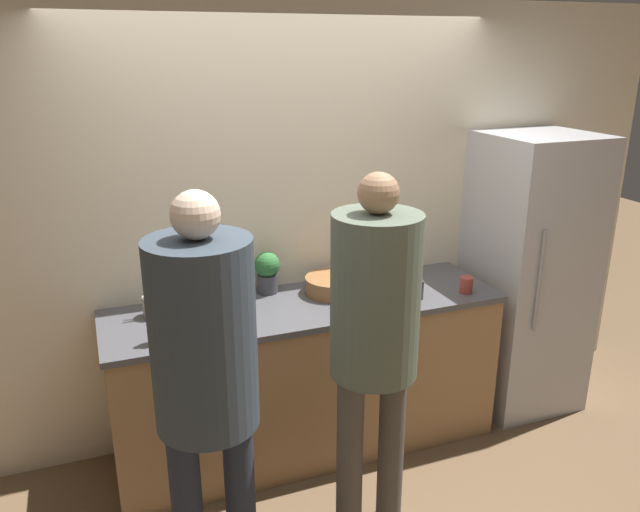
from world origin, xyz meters
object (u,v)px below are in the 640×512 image
at_px(refrigerator, 527,273).
at_px(potted_plant, 267,271).
at_px(fruit_bowl, 334,285).
at_px(bottle_dark, 418,289).
at_px(bottle_green, 159,324).
at_px(cup_yellow, 379,299).
at_px(person_left, 205,365).
at_px(person_center, 375,323).
at_px(cup_red, 466,285).
at_px(utensil_crock, 154,305).

distance_m(refrigerator, potted_plant, 1.73).
relative_size(fruit_bowl, bottle_dark, 2.15).
relative_size(bottle_green, potted_plant, 0.99).
bearing_deg(cup_yellow, person_left, -148.02).
distance_m(person_left, person_center, 0.82).
xyz_separation_m(person_left, bottle_dark, (1.37, 0.72, -0.14)).
relative_size(person_center, bottle_dark, 11.49).
bearing_deg(cup_red, refrigerator, 18.07).
bearing_deg(fruit_bowl, person_left, -134.05).
xyz_separation_m(person_left, cup_yellow, (1.10, 0.69, -0.15)).
relative_size(person_center, potted_plant, 7.29).
xyz_separation_m(fruit_bowl, utensil_crock, (-1.04, 0.04, 0.01)).
distance_m(cup_red, potted_plant, 1.18).
bearing_deg(person_left, cup_red, 22.68).
distance_m(person_left, bottle_dark, 1.55).
bearing_deg(cup_red, person_left, -157.32).
xyz_separation_m(bottle_green, potted_plant, (0.68, 0.45, 0.04)).
distance_m(utensil_crock, potted_plant, 0.68).
xyz_separation_m(refrigerator, bottle_green, (-2.39, -0.22, 0.13)).
bearing_deg(refrigerator, potted_plant, 172.41).
distance_m(cup_yellow, potted_plant, 0.69).
bearing_deg(bottle_dark, utensil_crock, 168.57).
bearing_deg(refrigerator, fruit_bowl, 176.58).
xyz_separation_m(bottle_green, cup_yellow, (1.20, 0.00, -0.05)).
bearing_deg(refrigerator, person_center, -153.01).
bearing_deg(person_center, bottle_green, 149.19).
height_order(bottle_dark, cup_red, bottle_dark).
height_order(person_left, fruit_bowl, person_left).
distance_m(refrigerator, cup_red, 0.65).
height_order(refrigerator, bottle_green, refrigerator).
bearing_deg(cup_yellow, bottle_green, -179.77).
bearing_deg(person_left, bottle_green, 98.05).
relative_size(refrigerator, potted_plant, 7.28).
xyz_separation_m(utensil_crock, bottle_green, (-0.01, -0.33, 0.03)).
relative_size(person_left, person_center, 1.01).
xyz_separation_m(fruit_bowl, bottle_dark, (0.42, -0.26, 0.01)).
distance_m(bottle_dark, cup_red, 0.31).
xyz_separation_m(person_center, potted_plant, (-0.22, 0.98, -0.05)).
relative_size(cup_yellow, potted_plant, 0.38).
height_order(fruit_bowl, potted_plant, potted_plant).
relative_size(person_left, cup_red, 18.95).
bearing_deg(person_center, refrigerator, 26.99).
bearing_deg(potted_plant, person_left, -117.36).
bearing_deg(fruit_bowl, potted_plant, 158.06).
height_order(refrigerator, cup_red, refrigerator).
distance_m(person_left, utensil_crock, 1.03).
distance_m(fruit_bowl, bottle_green, 1.09).
relative_size(utensil_crock, bottle_dark, 1.91).
height_order(refrigerator, potted_plant, refrigerator).
bearing_deg(cup_yellow, fruit_bowl, 117.71).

